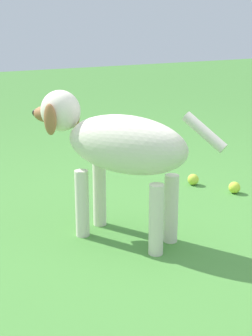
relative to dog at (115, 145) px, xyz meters
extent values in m
plane|color=#478438|center=(0.12, -0.18, -0.42)|extent=(14.00, 14.00, 0.00)
ellipsoid|color=silver|center=(0.03, -0.05, 0.01)|extent=(0.49, 0.60, 0.25)
cylinder|color=silver|center=(-0.13, 0.07, -0.27)|extent=(0.06, 0.06, 0.31)
cylinder|color=silver|center=(-0.01, 0.15, -0.27)|extent=(0.06, 0.06, 0.31)
cylinder|color=silver|center=(0.07, -0.24, -0.27)|extent=(0.06, 0.06, 0.31)
cylinder|color=silver|center=(0.19, -0.17, -0.27)|extent=(0.06, 0.06, 0.31)
ellipsoid|color=silver|center=(-0.15, 0.24, 0.12)|extent=(0.24, 0.25, 0.19)
ellipsoid|color=#9E663D|center=(-0.20, 0.32, 0.10)|extent=(0.14, 0.16, 0.07)
sphere|color=black|center=(-0.23, 0.37, 0.10)|extent=(0.03, 0.03, 0.03)
ellipsoid|color=#9E663D|center=(-0.22, 0.19, 0.10)|extent=(0.06, 0.07, 0.14)
ellipsoid|color=#9E663D|center=(-0.07, 0.28, 0.10)|extent=(0.06, 0.07, 0.14)
cylinder|color=silver|center=(0.22, -0.35, 0.11)|extent=(0.14, 0.18, 0.15)
sphere|color=#C0D940|center=(0.73, 0.43, -0.39)|extent=(0.07, 0.07, 0.07)
sphere|color=#CCE03D|center=(0.85, 0.20, -0.39)|extent=(0.07, 0.07, 0.07)
camera|label=1|loc=(-0.96, -1.93, 0.56)|focal=54.97mm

